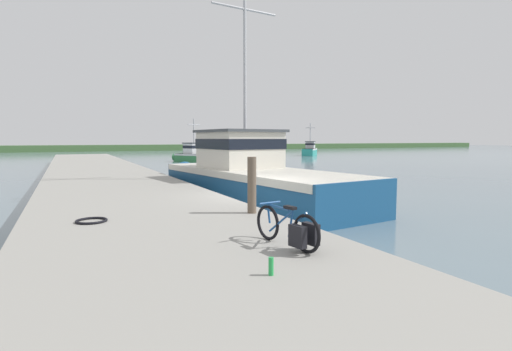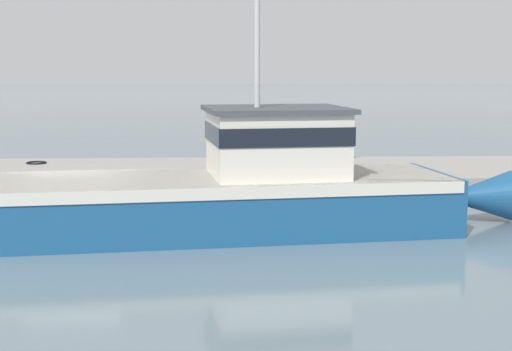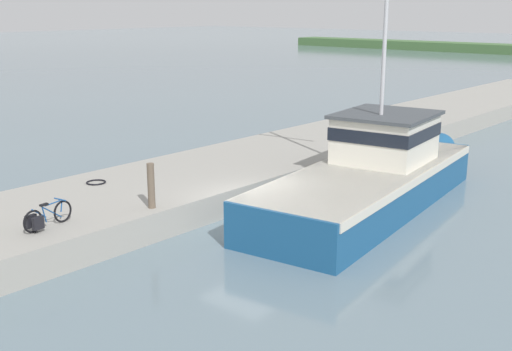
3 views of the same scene
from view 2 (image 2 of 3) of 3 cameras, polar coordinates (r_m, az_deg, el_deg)
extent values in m
plane|color=slate|center=(22.01, -13.01, -3.10)|extent=(320.00, 320.00, 0.00)
cube|color=gray|center=(25.61, -11.52, -0.48)|extent=(5.59, 80.00, 0.91)
cube|color=navy|center=(19.68, -2.71, -2.11)|extent=(5.06, 12.00, 1.41)
cone|color=navy|center=(21.64, 15.63, -1.48)|extent=(1.60, 2.25, 1.34)
cube|color=beige|center=(19.59, -2.73, -0.49)|extent=(5.11, 11.78, 0.28)
cube|color=beige|center=(19.71, 1.46, 2.32)|extent=(3.26, 3.55, 1.60)
cube|color=black|center=(19.69, 1.46, 3.14)|extent=(3.33, 3.62, 0.45)
cube|color=#3D4247|center=(19.65, 1.47, 4.83)|extent=(3.52, 3.83, 0.12)
torus|color=black|center=(27.25, -15.68, 0.90)|extent=(0.67, 0.67, 0.05)
camera|label=1|loc=(30.99, -32.65, 4.07)|focal=28.00mm
camera|label=3|loc=(20.48, -69.54, 10.14)|focal=45.00mm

